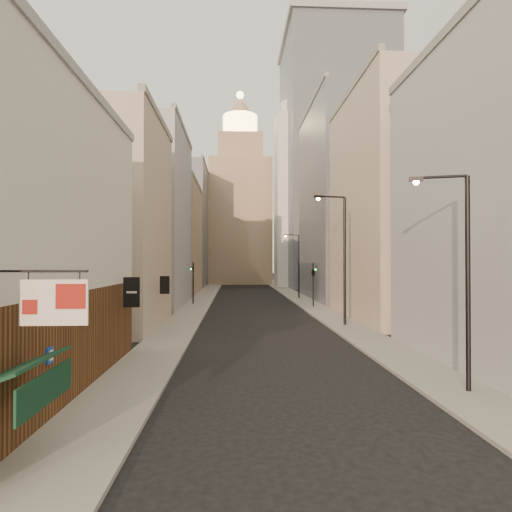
{
  "coord_description": "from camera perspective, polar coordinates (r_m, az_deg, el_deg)",
  "views": [
    {
      "loc": [
        -2.18,
        -7.44,
        5.14
      ],
      "look_at": [
        -0.79,
        20.75,
        5.48
      ],
      "focal_mm": 30.0,
      "sensor_mm": 36.0,
      "label": 1
    }
  ],
  "objects": [
    {
      "name": "sidewalk_left",
      "position": [
        62.79,
        -6.79,
        -5.31
      ],
      "size": [
        3.0,
        140.0,
        0.15
      ],
      "primitive_type": "cube",
      "color": "gray",
      "rests_on": "ground"
    },
    {
      "name": "sidewalk_right",
      "position": [
        63.24,
        5.1,
        -5.28
      ],
      "size": [
        3.0,
        140.0,
        0.15
      ],
      "primitive_type": "cube",
      "color": "gray",
      "rests_on": "ground"
    },
    {
      "name": "near_building_left",
      "position": [
        18.67,
        -30.99,
        2.11
      ],
      "size": [
        8.3,
        23.04,
        12.3
      ],
      "color": "brown",
      "rests_on": "ground"
    },
    {
      "name": "left_bldg_beige",
      "position": [
        34.97,
        -19.17,
        4.04
      ],
      "size": [
        8.0,
        12.0,
        16.0
      ],
      "primitive_type": "cube",
      "color": "#BEA996",
      "rests_on": "ground"
    },
    {
      "name": "left_bldg_grey",
      "position": [
        50.64,
        -14.04,
        4.84
      ],
      "size": [
        8.0,
        16.0,
        20.0
      ],
      "primitive_type": "cube",
      "color": "#9A9B9F",
      "rests_on": "ground"
    },
    {
      "name": "left_bldg_tan",
      "position": [
        68.23,
        -11.1,
        2.15
      ],
      "size": [
        8.0,
        18.0,
        17.0
      ],
      "primitive_type": "cube",
      "color": "tan",
      "rests_on": "ground"
    },
    {
      "name": "left_bldg_wingrid",
      "position": [
        88.25,
        -9.22,
        3.78
      ],
      "size": [
        8.0,
        20.0,
        24.0
      ],
      "primitive_type": "cube",
      "color": "gray",
      "rests_on": "ground"
    },
    {
      "name": "right_bldg_beige",
      "position": [
        40.33,
        17.9,
        6.27
      ],
      "size": [
        8.0,
        16.0,
        20.0
      ],
      "primitive_type": "cube",
      "color": "#BEA996",
      "rests_on": "ground"
    },
    {
      "name": "right_bldg_wingrid",
      "position": [
        59.68,
        11.03,
        6.89
      ],
      "size": [
        8.0,
        20.0,
        26.0
      ],
      "primitive_type": "cube",
      "color": "gray",
      "rests_on": "ground"
    },
    {
      "name": "highrise",
      "position": [
        90.15,
        10.44,
        12.48
      ],
      "size": [
        21.0,
        23.0,
        51.2
      ],
      "color": "gray",
      "rests_on": "ground"
    },
    {
      "name": "clock_tower",
      "position": [
        100.22,
        -2.14,
        6.47
      ],
      "size": [
        14.0,
        14.0,
        44.9
      ],
      "color": "tan",
      "rests_on": "ground"
    },
    {
      "name": "white_tower",
      "position": [
        87.34,
        5.28,
        8.18
      ],
      "size": [
        8.0,
        8.0,
        41.5
      ],
      "color": "silver",
      "rests_on": "ground"
    },
    {
      "name": "streetlamp_near",
      "position": [
        18.37,
        25.74,
        -1.5
      ],
      "size": [
        2.17,
        0.78,
        8.5
      ],
      "rotation": [
        0.0,
        0.0,
        -0.28
      ],
      "color": "black",
      "rests_on": "ground"
    },
    {
      "name": "streetlamp_mid",
      "position": [
        34.13,
        11.35,
        0.5
      ],
      "size": [
        2.64,
        0.83,
        10.23
      ],
      "rotation": [
        0.0,
        0.0,
        0.23
      ],
      "color": "black",
      "rests_on": "ground"
    },
    {
      "name": "streetlamp_far",
      "position": [
        58.42,
        5.52,
        -0.82
      ],
      "size": [
        2.26,
        0.73,
        8.76
      ],
      "rotation": [
        0.0,
        0.0,
        0.24
      ],
      "color": "black",
      "rests_on": "ground"
    },
    {
      "name": "traffic_light_left",
      "position": [
        50.66,
        -8.38,
        -2.47
      ],
      "size": [
        0.6,
        0.54,
        5.0
      ],
      "rotation": [
        0.0,
        0.0,
        2.71
      ],
      "color": "black",
      "rests_on": "ground"
    },
    {
      "name": "traffic_light_right",
      "position": [
        47.3,
        7.64,
        -2.19
      ],
      "size": [
        0.66,
        0.65,
        5.0
      ],
      "rotation": [
        0.0,
        0.0,
        3.1
      ],
      "color": "black",
      "rests_on": "ground"
    }
  ]
}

